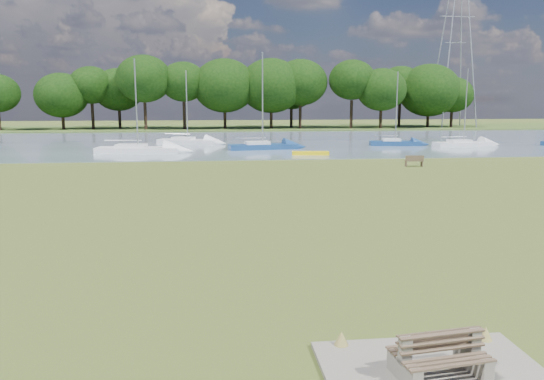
{
  "coord_description": "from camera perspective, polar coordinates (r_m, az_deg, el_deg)",
  "views": [
    {
      "loc": [
        -4.08,
        -22.69,
        5.14
      ],
      "look_at": [
        -1.76,
        -2.0,
        1.57
      ],
      "focal_mm": 35.0,
      "sensor_mm": 36.0,
      "label": 1
    }
  ],
  "objects": [
    {
      "name": "sailboat_6",
      "position": [
        61.72,
        19.85,
        4.85
      ],
      "size": [
        6.74,
        2.48,
        8.37
      ],
      "rotation": [
        0.0,
        0.0,
        0.1
      ],
      "color": "white",
      "rests_on": "river"
    },
    {
      "name": "sailboat_5",
      "position": [
        52.69,
        -14.31,
        4.43
      ],
      "size": [
        8.15,
        3.26,
        8.86
      ],
      "rotation": [
        0.0,
        0.0,
        -0.13
      ],
      "color": "white",
      "rests_on": "river"
    },
    {
      "name": "sailboat_7",
      "position": [
        60.71,
        13.06,
        5.13
      ],
      "size": [
        5.75,
        2.36,
        8.06
      ],
      "rotation": [
        0.0,
        0.0,
        -0.15
      ],
      "color": "navy",
      "rests_on": "river"
    },
    {
      "name": "bench_pair",
      "position": [
        10.67,
        17.58,
        -16.69
      ],
      "size": [
        1.81,
        1.22,
        0.91
      ],
      "rotation": [
        0.0,
        0.0,
        0.13
      ],
      "color": "gray",
      "rests_on": "concrete_pad"
    },
    {
      "name": "kayak",
      "position": [
        49.19,
        4.16,
        3.97
      ],
      "size": [
        3.47,
        1.22,
        0.34
      ],
      "primitive_type": "cube",
      "rotation": [
        0.0,
        0.0,
        -0.13
      ],
      "color": "yellow",
      "rests_on": "river"
    },
    {
      "name": "pylon",
      "position": [
        103.26,
        19.3,
        17.24
      ],
      "size": [
        6.4,
        4.49,
        31.52
      ],
      "color": "#9599A2",
      "rests_on": "far_bank"
    },
    {
      "name": "sailboat_2",
      "position": [
        54.61,
        -1.09,
        4.92
      ],
      "size": [
        7.19,
        2.98,
        9.74
      ],
      "rotation": [
        0.0,
        0.0,
        0.15
      ],
      "color": "navy",
      "rests_on": "river"
    },
    {
      "name": "river",
      "position": [
        65.02,
        -2.78,
        5.2
      ],
      "size": [
        220.0,
        40.0,
        0.1
      ],
      "primitive_type": "cube",
      "color": "slate",
      "rests_on": "ground"
    },
    {
      "name": "tree_line",
      "position": [
        91.14,
        -12.16,
        10.85
      ],
      "size": [
        117.79,
        10.02,
        12.13
      ],
      "color": "black",
      "rests_on": "far_bank"
    },
    {
      "name": "ground",
      "position": [
        23.62,
        3.72,
        -2.85
      ],
      "size": [
        220.0,
        220.0,
        0.0
      ],
      "primitive_type": "plane",
      "color": "olive"
    },
    {
      "name": "sailboat_0",
      "position": [
        62.09,
        -9.13,
        5.35
      ],
      "size": [
        7.2,
        4.25,
        8.3
      ],
      "rotation": [
        0.0,
        0.0,
        -0.36
      ],
      "color": "white",
      "rests_on": "river"
    },
    {
      "name": "far_bank",
      "position": [
        94.91,
        -3.94,
        6.61
      ],
      "size": [
        220.0,
        20.0,
        0.4
      ],
      "primitive_type": "cube",
      "color": "#4C6626",
      "rests_on": "ground"
    },
    {
      "name": "concrete_pad",
      "position": [
        10.86,
        17.46,
        -18.69
      ],
      "size": [
        4.2,
        3.2,
        0.1
      ],
      "primitive_type": "cube",
      "color": "gray",
      "rests_on": "ground"
    },
    {
      "name": "riverbank_bench",
      "position": [
        42.37,
        15.04,
        3.04
      ],
      "size": [
        1.46,
        0.58,
        0.88
      ],
      "rotation": [
        0.0,
        0.0,
        -0.11
      ],
      "color": "brown",
      "rests_on": "ground"
    }
  ]
}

